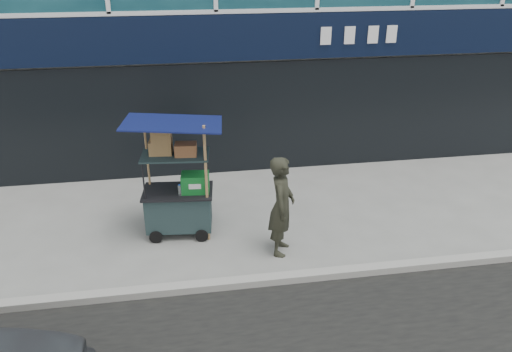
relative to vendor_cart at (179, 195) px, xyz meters
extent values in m
plane|color=slate|center=(0.93, -1.48, -0.73)|extent=(80.00, 80.00, 0.00)
cube|color=gray|center=(0.93, -1.68, -0.67)|extent=(80.00, 0.18, 0.12)
cube|color=black|center=(0.93, 2.38, 2.17)|extent=(15.68, 0.06, 0.90)
cube|color=black|center=(0.93, 2.42, 0.47)|extent=(15.68, 0.04, 2.40)
cube|color=#182929|center=(-0.02, 0.01, -0.28)|extent=(1.15, 0.74, 0.64)
cylinder|color=black|center=(-0.43, -0.29, -0.63)|extent=(0.22, 0.07, 0.22)
cylinder|color=black|center=(0.33, -0.37, -0.63)|extent=(0.22, 0.07, 0.22)
cube|color=black|center=(-0.02, 0.01, 0.06)|extent=(1.23, 0.82, 0.04)
cylinder|color=black|center=(-0.54, -0.21, 0.38)|extent=(0.03, 0.03, 0.68)
cylinder|color=black|center=(0.46, -0.32, 0.38)|extent=(0.03, 0.03, 0.68)
cylinder|color=black|center=(-0.49, 0.33, 0.38)|extent=(0.03, 0.03, 0.68)
cylinder|color=black|center=(0.51, 0.23, 0.38)|extent=(0.03, 0.03, 0.68)
cube|color=#182929|center=(-0.02, 0.01, 0.72)|extent=(1.15, 0.74, 0.03)
cylinder|color=olive|center=(0.46, -0.32, 0.29)|extent=(0.05, 0.05, 2.05)
cylinder|color=olive|center=(-0.49, 0.33, 0.24)|extent=(0.04, 0.04, 1.96)
cube|color=#0C0D46|center=(-0.02, 0.01, 1.27)|extent=(1.65, 1.24, 0.18)
cube|color=#106526|center=(0.28, -0.07, 0.24)|extent=(0.49, 0.36, 0.32)
cylinder|color=silver|center=(0.02, -0.18, 0.17)|extent=(0.07, 0.07, 0.18)
cylinder|color=blue|center=(0.02, -0.18, 0.27)|extent=(0.03, 0.03, 0.02)
cube|color=brown|center=(-0.24, 0.08, 0.85)|extent=(0.39, 0.31, 0.23)
cube|color=olive|center=(0.16, -0.06, 0.84)|extent=(0.37, 0.29, 0.20)
cube|color=brown|center=(-0.21, 0.05, 1.06)|extent=(0.34, 0.27, 0.18)
imported|color=#26271D|center=(1.59, -0.85, 0.10)|extent=(0.58, 0.70, 1.67)
camera|label=1|loc=(0.09, -7.62, 3.84)|focal=35.00mm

